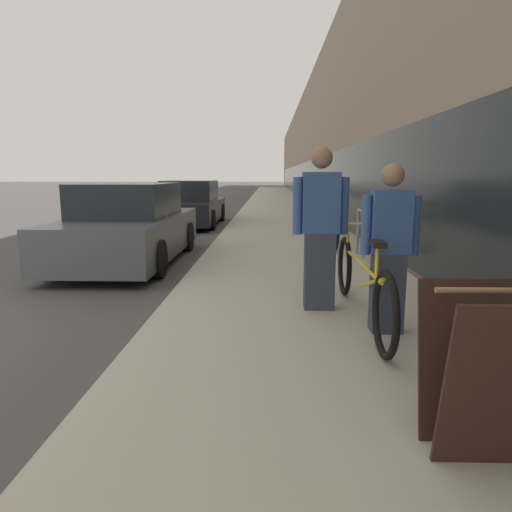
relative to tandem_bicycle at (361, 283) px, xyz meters
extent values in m
cube|color=#B2AA99|center=(-0.48, 19.97, -0.44)|extent=(3.36, 70.00, 0.12)
cube|color=gray|center=(6.25, 27.97, 2.92)|extent=(10.00, 70.00, 6.84)
cube|color=#1E2328|center=(1.29, 27.97, 0.75)|extent=(0.10, 63.00, 2.20)
torus|color=black|center=(0.00, 1.00, -0.03)|extent=(0.06, 0.72, 0.72)
torus|color=black|center=(0.00, -0.98, -0.03)|extent=(0.06, 0.72, 0.72)
cylinder|color=yellow|center=(0.00, 0.01, 0.19)|extent=(0.04, 1.68, 0.04)
cylinder|color=yellow|center=(0.00, -0.38, 0.09)|extent=(0.04, 1.00, 0.33)
cylinder|color=yellow|center=(0.00, -0.62, 0.34)|extent=(0.03, 0.03, 0.30)
cube|color=black|center=(0.00, -0.62, 0.49)|extent=(0.11, 0.22, 0.05)
cylinder|color=yellow|center=(0.00, 0.84, 0.35)|extent=(0.03, 0.03, 0.31)
cylinder|color=silver|center=(0.00, 0.84, 0.50)|extent=(0.52, 0.03, 0.03)
cube|color=#33384C|center=(0.17, -0.34, -0.01)|extent=(0.29, 0.21, 0.75)
cube|color=#33518E|center=(0.17, -0.34, 0.65)|extent=(0.35, 0.21, 0.57)
cylinder|color=#33518E|center=(-0.05, -0.34, 0.62)|extent=(0.09, 0.09, 0.54)
cylinder|color=#33518E|center=(0.39, -0.34, 0.62)|extent=(0.09, 0.09, 0.54)
sphere|color=#936B51|center=(0.17, -0.34, 1.07)|extent=(0.20, 0.20, 0.20)
cube|color=#33384C|center=(-0.38, 0.41, 0.03)|extent=(0.32, 0.23, 0.84)
cube|color=#33518E|center=(-0.38, 0.41, 0.78)|extent=(0.39, 0.23, 0.64)
cylinder|color=#33518E|center=(-0.62, 0.41, 0.74)|extent=(0.10, 0.10, 0.61)
cylinder|color=#33518E|center=(-0.13, 0.41, 0.74)|extent=(0.10, 0.10, 0.61)
sphere|color=#936B51|center=(-0.38, 0.41, 1.25)|extent=(0.23, 0.23, 0.23)
cylinder|color=gray|center=(0.74, 3.48, 0.02)|extent=(0.05, 0.05, 0.82)
cylinder|color=gray|center=(0.74, 4.03, 0.02)|extent=(0.05, 0.05, 0.82)
cylinder|color=gray|center=(0.74, 3.76, 0.43)|extent=(0.05, 0.55, 0.05)
torus|color=black|center=(0.36, 5.39, 0.00)|extent=(0.06, 0.77, 0.77)
torus|color=black|center=(0.36, 4.30, 0.00)|extent=(0.06, 0.77, 0.77)
cylinder|color=yellow|center=(0.36, 4.85, 0.23)|extent=(0.04, 0.93, 0.04)
cylinder|color=yellow|center=(0.36, 4.63, 0.12)|extent=(0.04, 0.56, 0.35)
cylinder|color=yellow|center=(0.36, 4.50, 0.39)|extent=(0.03, 0.03, 0.32)
cube|color=black|center=(0.36, 4.50, 0.55)|extent=(0.11, 0.22, 0.05)
cylinder|color=yellow|center=(0.36, 5.30, 0.40)|extent=(0.03, 0.03, 0.33)
cylinder|color=silver|center=(0.36, 5.30, 0.57)|extent=(0.52, 0.03, 0.03)
torus|color=black|center=(0.70, 7.62, -0.05)|extent=(0.05, 0.66, 0.66)
torus|color=black|center=(0.70, 6.66, -0.05)|extent=(0.05, 0.66, 0.66)
cylinder|color=#7AD1C6|center=(0.70, 7.14, 0.15)|extent=(0.04, 0.82, 0.04)
cylinder|color=#7AD1C6|center=(0.70, 6.95, 0.05)|extent=(0.04, 0.50, 0.31)
cylinder|color=#7AD1C6|center=(0.70, 6.83, 0.29)|extent=(0.03, 0.03, 0.27)
cube|color=black|center=(0.70, 6.83, 0.42)|extent=(0.11, 0.22, 0.05)
cylinder|color=#7AD1C6|center=(0.70, 7.55, 0.29)|extent=(0.03, 0.03, 0.29)
cylinder|color=silver|center=(0.70, 7.55, 0.44)|extent=(0.52, 0.03, 0.03)
cube|color=#331E19|center=(0.19, -2.43, 0.06)|extent=(0.56, 0.20, 0.89)
cube|color=#331E19|center=(0.19, -2.07, 0.06)|extent=(0.56, 0.20, 0.89)
cylinder|color=#93704C|center=(0.19, -2.25, 0.50)|extent=(0.56, 0.03, 0.03)
cube|color=#4C5156|center=(-3.44, 3.62, 0.00)|extent=(1.72, 4.29, 0.70)
cube|color=#1E2328|center=(-3.44, 3.62, 0.64)|extent=(1.48, 2.15, 0.58)
cylinder|color=black|center=(-4.24, 4.91, -0.20)|extent=(0.22, 0.60, 0.60)
cylinder|color=black|center=(-2.65, 4.91, -0.20)|extent=(0.22, 0.60, 0.60)
cylinder|color=black|center=(-4.24, 2.33, -0.20)|extent=(0.22, 0.60, 0.60)
cylinder|color=black|center=(-2.65, 2.33, -0.20)|extent=(0.22, 0.60, 0.60)
cube|color=black|center=(-3.42, 10.00, -0.03)|extent=(1.76, 4.54, 0.64)
cube|color=#1E2328|center=(-3.42, 10.00, 0.60)|extent=(1.51, 2.27, 0.61)
cylinder|color=black|center=(-4.23, 11.36, -0.20)|extent=(0.22, 0.60, 0.60)
cylinder|color=black|center=(-2.60, 11.36, -0.20)|extent=(0.22, 0.60, 0.60)
cylinder|color=black|center=(-4.23, 8.64, -0.20)|extent=(0.22, 0.60, 0.60)
cylinder|color=black|center=(-2.60, 8.64, -0.20)|extent=(0.22, 0.60, 0.60)
camera|label=1|loc=(-0.93, -4.50, 1.06)|focal=32.00mm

